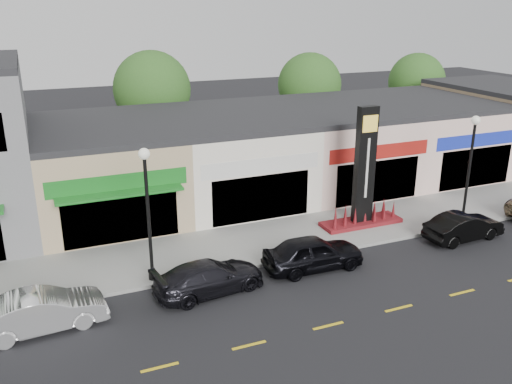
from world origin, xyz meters
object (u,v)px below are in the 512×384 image
(lamp_west_near, at_px, (147,202))
(car_dark_sedan, at_px, (209,277))
(car_black_conv, at_px, (464,227))
(lamp_east_near, at_px, (471,159))
(pylon_sign, at_px, (364,184))
(car_white_van, at_px, (43,311))
(car_black_sedan, at_px, (313,253))

(lamp_west_near, height_order, car_dark_sedan, lamp_west_near)
(lamp_west_near, bearing_deg, car_black_conv, -5.88)
(car_black_conv, bearing_deg, car_dark_sedan, 87.64)
(lamp_east_near, relative_size, pylon_sign, 0.91)
(lamp_west_near, bearing_deg, car_dark_sedan, -40.68)
(car_white_van, height_order, car_black_sedan, car_black_sedan)
(car_white_van, bearing_deg, car_dark_sedan, -92.23)
(car_dark_sedan, bearing_deg, car_white_van, 84.22)
(car_white_van, xyz_separation_m, car_black_conv, (18.84, 0.35, -0.04))
(car_black_conv, bearing_deg, car_black_sedan, 86.50)
(car_black_sedan, bearing_deg, car_black_conv, -89.12)
(pylon_sign, bearing_deg, lamp_east_near, -18.75)
(lamp_east_near, bearing_deg, lamp_west_near, 180.00)
(car_dark_sedan, distance_m, car_black_conv, 12.75)
(lamp_east_near, height_order, car_dark_sedan, lamp_east_near)
(lamp_west_near, relative_size, pylon_sign, 0.91)
(lamp_east_near, relative_size, car_dark_sedan, 1.24)
(lamp_east_near, xyz_separation_m, car_dark_sedan, (-14.11, -1.63, -2.83))
(pylon_sign, xyz_separation_m, car_dark_sedan, (-9.11, -3.32, -1.63))
(car_black_sedan, bearing_deg, car_dark_sedan, 93.98)
(lamp_west_near, relative_size, car_black_conv, 1.37)
(car_dark_sedan, bearing_deg, car_black_conv, -97.46)
(car_white_van, xyz_separation_m, car_black_sedan, (10.77, 0.44, 0.03))
(lamp_east_near, bearing_deg, pylon_sign, 161.25)
(lamp_west_near, distance_m, pylon_sign, 11.19)
(car_dark_sedan, xyz_separation_m, car_black_sedan, (4.67, 0.20, 0.09))
(car_black_sedan, bearing_deg, pylon_sign, -53.38)
(lamp_east_near, height_order, pylon_sign, pylon_sign)
(car_dark_sedan, relative_size, car_black_conv, 1.11)
(lamp_east_near, xyz_separation_m, pylon_sign, (-5.00, 1.70, -1.20))
(lamp_west_near, height_order, lamp_east_near, same)
(car_white_van, xyz_separation_m, car_dark_sedan, (6.09, 0.24, -0.06))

